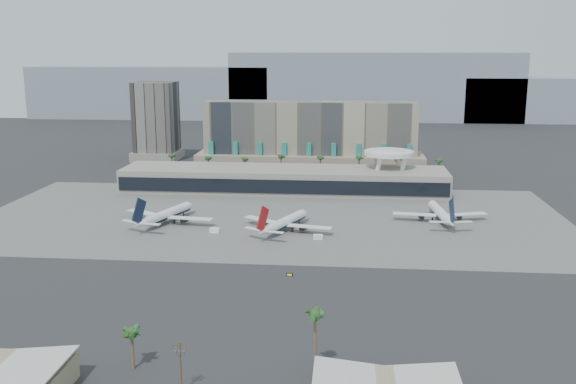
# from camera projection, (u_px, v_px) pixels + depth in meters

# --- Properties ---
(ground) EXTENTS (900.00, 900.00, 0.00)m
(ground) POSITION_uv_depth(u_px,v_px,m) (254.00, 255.00, 232.92)
(ground) COLOR #232326
(ground) RESTS_ON ground
(apron_pad) EXTENTS (260.00, 130.00, 0.06)m
(apron_pad) POSITION_uv_depth(u_px,v_px,m) (272.00, 217.00, 286.37)
(apron_pad) COLOR #5B5B59
(apron_pad) RESTS_ON ground
(mountain_ridge) EXTENTS (680.00, 60.00, 70.00)m
(mountain_ridge) POSITION_uv_depth(u_px,v_px,m) (343.00, 91.00, 680.70)
(mountain_ridge) COLOR gray
(mountain_ridge) RESTS_ON ground
(hotel) EXTENTS (140.00, 30.00, 42.00)m
(hotel) POSITION_uv_depth(u_px,v_px,m) (310.00, 142.00, 397.88)
(hotel) COLOR tan
(hotel) RESTS_ON ground
(office_tower) EXTENTS (30.00, 30.00, 52.00)m
(office_tower) POSITION_uv_depth(u_px,v_px,m) (157.00, 126.00, 430.87)
(office_tower) COLOR black
(office_tower) RESTS_ON ground
(terminal) EXTENTS (170.00, 32.50, 14.50)m
(terminal) POSITION_uv_depth(u_px,v_px,m) (284.00, 179.00, 338.26)
(terminal) COLOR #A09B8C
(terminal) RESTS_ON ground
(saucer_structure) EXTENTS (26.00, 26.00, 21.89)m
(saucer_structure) POSITION_uv_depth(u_px,v_px,m) (389.00, 156.00, 336.69)
(saucer_structure) COLOR white
(saucer_structure) RESTS_ON ground
(palm_row) EXTENTS (157.80, 2.80, 13.10)m
(palm_row) POSITION_uv_depth(u_px,v_px,m) (302.00, 160.00, 370.93)
(palm_row) COLOR brown
(palm_row) RESTS_ON ground
(utility_pole) EXTENTS (3.20, 0.85, 12.00)m
(utility_pole) POSITION_uv_depth(u_px,v_px,m) (180.00, 363.00, 138.16)
(utility_pole) COLOR #4C3826
(utility_pole) RESTS_ON ground
(airliner_left) EXTENTS (41.12, 42.52, 15.25)m
(airliner_left) POSITION_uv_depth(u_px,v_px,m) (166.00, 214.00, 275.29)
(airliner_left) COLOR white
(airliner_left) RESTS_ON ground
(airliner_centre) EXTENTS (38.19, 39.34, 14.49)m
(airliner_centre) POSITION_uv_depth(u_px,v_px,m) (285.00, 222.00, 263.68)
(airliner_centre) COLOR white
(airliner_centre) RESTS_ON ground
(airliner_right) EXTENTS (41.22, 42.60, 14.71)m
(airliner_right) POSITION_uv_depth(u_px,v_px,m) (441.00, 213.00, 277.92)
(airliner_right) COLOR white
(airliner_right) RESTS_ON ground
(service_vehicle_a) EXTENTS (4.50, 2.96, 2.02)m
(service_vehicle_a) POSITION_uv_depth(u_px,v_px,m) (215.00, 230.00, 261.29)
(service_vehicle_a) COLOR white
(service_vehicle_a) RESTS_ON ground
(service_vehicle_b) EXTENTS (3.86, 2.44, 1.89)m
(service_vehicle_b) POSITION_uv_depth(u_px,v_px,m) (318.00, 237.00, 252.35)
(service_vehicle_b) COLOR white
(service_vehicle_b) RESTS_ON ground
(taxiway_sign) EXTENTS (2.24, 0.69, 1.01)m
(taxiway_sign) POSITION_uv_depth(u_px,v_px,m) (290.00, 275.00, 211.42)
(taxiway_sign) COLOR black
(taxiway_sign) RESTS_ON ground
(near_palm_a) EXTENTS (6.00, 6.00, 10.40)m
(near_palm_a) POSITION_uv_depth(u_px,v_px,m) (132.00, 339.00, 148.63)
(near_palm_a) COLOR brown
(near_palm_a) RESTS_ON ground
(near_palm_b) EXTENTS (6.00, 6.00, 15.79)m
(near_palm_b) POSITION_uv_depth(u_px,v_px,m) (315.00, 321.00, 145.44)
(near_palm_b) COLOR brown
(near_palm_b) RESTS_ON ground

